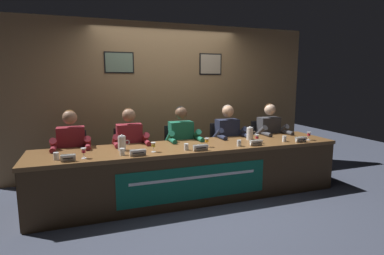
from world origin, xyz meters
TOP-DOWN VIEW (x-y plane):
  - ground_plane at (0.00, 0.00)m, footprint 12.00×12.00m
  - wall_back_panelled at (-0.00, 1.33)m, footprint 5.46×0.14m
  - conference_table at (-0.00, -0.12)m, footprint 4.26×0.88m
  - chair_far_left at (-1.58, 0.62)m, footprint 0.44×0.45m
  - panelist_far_left at (-1.58, 0.42)m, footprint 0.51×0.48m
  - nameplate_far_left at (-1.59, -0.33)m, footprint 0.16×0.06m
  - juice_glass_far_left at (-1.43, -0.25)m, footprint 0.06×0.06m
  - water_cup_far_left at (-1.73, -0.21)m, footprint 0.06×0.06m
  - chair_left at (-0.79, 0.62)m, footprint 0.44×0.45m
  - panelist_left at (-0.79, 0.42)m, footprint 0.51×0.48m
  - nameplate_left at (-0.81, -0.35)m, footprint 0.19×0.06m
  - juice_glass_left at (-0.59, -0.21)m, footprint 0.06×0.06m
  - water_cup_left at (-0.99, -0.25)m, footprint 0.06×0.06m
  - chair_center at (0.00, 0.62)m, footprint 0.44×0.45m
  - panelist_center at (0.00, 0.42)m, footprint 0.51×0.48m
  - nameplate_center at (-0.01, -0.35)m, footprint 0.20×0.06m
  - juice_glass_center at (0.15, -0.18)m, footprint 0.06×0.06m
  - water_cup_center at (-0.17, -0.25)m, footprint 0.06×0.06m
  - chair_right at (0.79, 0.62)m, footprint 0.44×0.45m
  - panelist_right at (0.79, 0.42)m, footprint 0.51×0.48m
  - nameplate_right at (0.83, -0.32)m, footprint 0.18×0.06m
  - juice_glass_right at (0.93, -0.18)m, footprint 0.06×0.06m
  - water_cup_right at (0.59, -0.28)m, footprint 0.06×0.06m
  - chair_far_right at (1.58, 0.62)m, footprint 0.44×0.45m
  - panelist_far_right at (1.58, 0.42)m, footprint 0.51×0.48m
  - nameplate_far_right at (1.57, -0.34)m, footprint 0.18×0.06m
  - juice_glass_far_right at (1.78, -0.26)m, footprint 0.06×0.06m
  - water_cup_far_right at (1.37, -0.23)m, footprint 0.06×0.06m
  - water_pitcher_left_side at (-0.96, 0.01)m, footprint 0.15×0.10m
  - water_pitcher_right_side at (0.96, 0.07)m, footprint 0.15×0.10m

SIDE VIEW (x-z plane):
  - ground_plane at x=0.00m, z-range 0.00..0.00m
  - chair_far_left at x=-1.58m, z-range -0.01..0.91m
  - chair_left at x=-0.79m, z-range -0.01..0.91m
  - chair_center at x=0.00m, z-range -0.01..0.91m
  - chair_right at x=0.79m, z-range -0.01..0.91m
  - chair_far_right at x=1.58m, z-range -0.01..0.91m
  - conference_table at x=0.00m, z-range 0.15..0.89m
  - panelist_far_left at x=-1.58m, z-range 0.10..1.35m
  - panelist_left at x=-0.79m, z-range 0.10..1.35m
  - panelist_center at x=0.00m, z-range 0.10..1.35m
  - panelist_right at x=0.79m, z-range 0.10..1.35m
  - panelist_far_right at x=1.58m, z-range 0.10..1.35m
  - water_cup_far_left at x=-1.73m, z-range 0.74..0.82m
  - water_cup_left at x=-0.99m, z-range 0.74..0.82m
  - water_cup_center at x=-0.17m, z-range 0.74..0.82m
  - water_cup_right at x=0.59m, z-range 0.74..0.82m
  - water_cup_far_right at x=1.37m, z-range 0.74..0.82m
  - nameplate_right at x=0.83m, z-range 0.74..0.82m
  - nameplate_far_left at x=-1.59m, z-range 0.74..0.82m
  - nameplate_left at x=-0.81m, z-range 0.74..0.82m
  - nameplate_center at x=-0.01m, z-range 0.74..0.82m
  - nameplate_far_right at x=1.57m, z-range 0.74..0.82m
  - juice_glass_far_left at x=-1.43m, z-range 0.76..0.89m
  - juice_glass_left at x=-0.59m, z-range 0.76..0.89m
  - juice_glass_center at x=0.15m, z-range 0.76..0.89m
  - juice_glass_right at x=0.93m, z-range 0.76..0.89m
  - juice_glass_far_right at x=1.78m, z-range 0.76..0.89m
  - water_pitcher_left_side at x=-0.96m, z-range 0.73..0.94m
  - water_pitcher_right_side at x=0.96m, z-range 0.73..0.94m
  - wall_back_panelled at x=0.00m, z-range 0.00..2.60m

